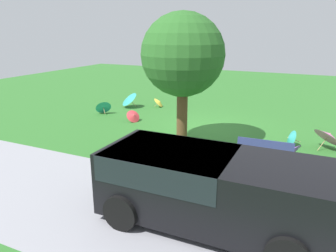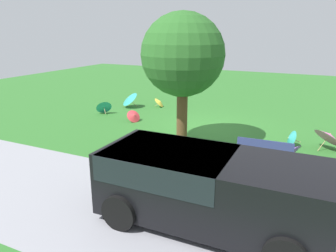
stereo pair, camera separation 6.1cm
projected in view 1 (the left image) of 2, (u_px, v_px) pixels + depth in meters
name	position (u px, v px, depth m)	size (l,w,h in m)	color
ground	(205.00, 129.00, 13.35)	(40.00, 40.00, 0.00)	#2D6B28
road_strip	(113.00, 205.00, 7.58)	(40.00, 4.20, 0.01)	gray
van_dark	(204.00, 183.00, 6.70)	(4.61, 2.15, 1.53)	black
park_bench	(265.00, 153.00, 9.54)	(1.62, 0.54, 0.90)	navy
shade_tree	(183.00, 56.00, 10.72)	(2.80, 2.80, 4.56)	brown
parasol_purple_0	(291.00, 151.00, 10.10)	(0.76, 0.82, 0.64)	tan
parasol_teal_0	(129.00, 99.00, 16.94)	(1.22, 1.20, 0.84)	tan
parasol_teal_1	(290.00, 138.00, 11.29)	(0.63, 0.69, 0.62)	tan
parasol_red_0	(134.00, 116.00, 14.37)	(0.72, 0.77, 0.55)	tan
parasol_yellow_0	(159.00, 102.00, 17.11)	(0.64, 0.70, 0.53)	tan
parasol_pink_0	(329.00, 136.00, 10.99)	(1.28, 1.28, 0.87)	tan
parasol_teal_2	(103.00, 107.00, 15.75)	(0.90, 0.91, 0.71)	tan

